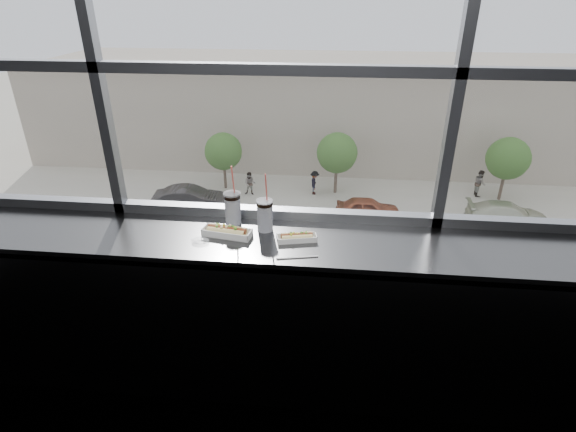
# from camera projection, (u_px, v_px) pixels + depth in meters

# --- Properties ---
(wall_back_lower) EXTENTS (6.00, 0.00, 6.00)m
(wall_back_lower) POSITION_uv_depth(u_px,v_px,m) (275.00, 288.00, 3.09)
(wall_back_lower) COLOR black
(wall_back_lower) RESTS_ON ground
(window_glass) EXTENTS (6.00, 0.00, 6.00)m
(window_glass) POSITION_uv_depth(u_px,v_px,m) (271.00, 8.00, 2.32)
(window_glass) COLOR silver
(window_glass) RESTS_ON ground
(window_mullions) EXTENTS (6.00, 0.08, 2.40)m
(window_mullions) POSITION_uv_depth(u_px,v_px,m) (270.00, 8.00, 2.30)
(window_mullions) COLOR gray
(window_mullions) RESTS_ON ground
(counter) EXTENTS (6.00, 0.55, 0.06)m
(counter) POSITION_uv_depth(u_px,v_px,m) (267.00, 243.00, 2.61)
(counter) COLOR #545454
(counter) RESTS_ON ground
(counter_fascia) EXTENTS (6.00, 0.04, 1.04)m
(counter_fascia) POSITION_uv_depth(u_px,v_px,m) (263.00, 341.00, 2.62)
(counter_fascia) COLOR #545454
(counter_fascia) RESTS_ON ground
(hotdog_tray_left) EXTENTS (0.30, 0.14, 0.07)m
(hotdog_tray_left) POSITION_uv_depth(u_px,v_px,m) (227.00, 231.00, 2.61)
(hotdog_tray_left) COLOR white
(hotdog_tray_left) RESTS_ON counter
(hotdog_tray_right) EXTENTS (0.24, 0.12, 0.06)m
(hotdog_tray_right) POSITION_uv_depth(u_px,v_px,m) (297.00, 237.00, 2.56)
(hotdog_tray_right) COLOR white
(hotdog_tray_right) RESTS_ON counter
(soda_cup_left) EXTENTS (0.10, 0.10, 0.38)m
(soda_cup_left) POSITION_uv_depth(u_px,v_px,m) (233.00, 207.00, 2.72)
(soda_cup_left) COLOR white
(soda_cup_left) RESTS_ON counter
(soda_cup_right) EXTENTS (0.10, 0.10, 0.37)m
(soda_cup_right) POSITION_uv_depth(u_px,v_px,m) (265.00, 214.00, 2.64)
(soda_cup_right) COLOR white
(soda_cup_right) RESTS_ON counter
(loose_straw) EXTENTS (0.22, 0.06, 0.01)m
(loose_straw) POSITION_uv_depth(u_px,v_px,m) (297.00, 257.00, 2.40)
(loose_straw) COLOR white
(loose_straw) RESTS_ON counter
(wrapper) EXTENTS (0.10, 0.07, 0.02)m
(wrapper) POSITION_uv_depth(u_px,v_px,m) (200.00, 240.00, 2.55)
(wrapper) COLOR silver
(wrapper) RESTS_ON counter
(plaza_ground) EXTENTS (120.00, 120.00, 0.00)m
(plaza_ground) POSITION_uv_depth(u_px,v_px,m) (330.00, 133.00, 46.92)
(plaza_ground) COLOR #B7B09D
(plaza_ground) RESTS_ON ground
(street_asphalt) EXTENTS (80.00, 10.00, 0.06)m
(street_asphalt) POSITION_uv_depth(u_px,v_px,m) (322.00, 247.00, 26.04)
(street_asphalt) COLOR black
(street_asphalt) RESTS_ON plaza_ground
(far_sidewalk) EXTENTS (80.00, 6.00, 0.04)m
(far_sidewalk) POSITION_uv_depth(u_px,v_px,m) (326.00, 192.00, 33.15)
(far_sidewalk) COLOR #B7B09D
(far_sidewalk) RESTS_ON plaza_ground
(far_building) EXTENTS (50.00, 14.00, 8.00)m
(far_building) POSITION_uv_depth(u_px,v_px,m) (331.00, 107.00, 40.23)
(far_building) COLOR #A29683
(far_building) RESTS_ON plaza_ground
(car_far_c) EXTENTS (2.71, 5.90, 1.93)m
(car_far_c) POSITION_uv_depth(u_px,v_px,m) (508.00, 211.00, 28.08)
(car_far_c) COLOR beige
(car_far_c) RESTS_ON street_asphalt
(car_near_a) EXTENTS (3.27, 6.94, 2.26)m
(car_near_a) POSITION_uv_depth(u_px,v_px,m) (51.00, 253.00, 23.26)
(car_near_a) COLOR #9C9CA4
(car_near_a) RESTS_ON street_asphalt
(car_near_d) EXTENTS (3.34, 6.64, 2.13)m
(car_near_d) POSITION_uv_depth(u_px,v_px,m) (504.00, 280.00, 21.19)
(car_near_d) COLOR white
(car_near_d) RESTS_ON street_asphalt
(car_near_b) EXTENTS (2.62, 5.79, 1.90)m
(car_near_b) POSITION_uv_depth(u_px,v_px,m) (190.00, 264.00, 22.65)
(car_near_b) COLOR black
(car_near_b) RESTS_ON street_asphalt
(car_near_c) EXTENTS (3.05, 6.91, 2.28)m
(car_near_c) POSITION_uv_depth(u_px,v_px,m) (327.00, 269.00, 21.93)
(car_near_c) COLOR maroon
(car_near_c) RESTS_ON street_asphalt
(car_far_a) EXTENTS (3.40, 6.71, 2.15)m
(car_far_a) POSITION_uv_depth(u_px,v_px,m) (190.00, 195.00, 29.93)
(car_far_a) COLOR #2C2827
(car_far_a) RESTS_ON street_asphalt
(car_far_b) EXTENTS (2.45, 5.61, 1.85)m
(car_far_b) POSITION_uv_depth(u_px,v_px,m) (368.00, 205.00, 28.90)
(car_far_b) COLOR #B14E29
(car_far_b) RESTS_ON street_asphalt
(pedestrian_b) EXTENTS (0.70, 0.94, 2.11)m
(pedestrian_b) POSITION_uv_depth(u_px,v_px,m) (315.00, 180.00, 32.36)
(pedestrian_b) COLOR #66605B
(pedestrian_b) RESTS_ON far_sidewalk
(pedestrian_d) EXTENTS (0.77, 1.02, 2.30)m
(pedestrian_d) POSITION_uv_depth(u_px,v_px,m) (480.00, 181.00, 32.10)
(pedestrian_d) COLOR #66605B
(pedestrian_d) RESTS_ON far_sidewalk
(pedestrian_a) EXTENTS (0.91, 0.68, 2.05)m
(pedestrian_a) POSITION_uv_depth(u_px,v_px,m) (250.00, 181.00, 32.28)
(pedestrian_a) COLOR #66605B
(pedestrian_a) RESTS_ON far_sidewalk
(tree_left) EXTENTS (2.74, 2.74, 4.28)m
(tree_left) POSITION_uv_depth(u_px,v_px,m) (223.00, 151.00, 32.55)
(tree_left) COLOR #47382B
(tree_left) RESTS_ON far_sidewalk
(tree_center) EXTENTS (2.90, 2.90, 4.54)m
(tree_center) POSITION_uv_depth(u_px,v_px,m) (337.00, 153.00, 31.71)
(tree_center) COLOR #47382B
(tree_center) RESTS_ON far_sidewalk
(tree_right) EXTENTS (2.92, 2.92, 4.56)m
(tree_right) POSITION_uv_depth(u_px,v_px,m) (508.00, 159.00, 30.62)
(tree_right) COLOR #47382B
(tree_right) RESTS_ON far_sidewalk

